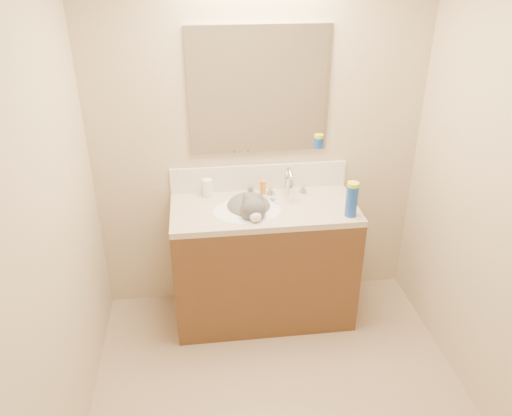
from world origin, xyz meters
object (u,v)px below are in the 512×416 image
object	(u,v)px
amber_bottle	(263,187)
spray_can	(352,201)
cat	(250,211)
silver_jar	(250,190)
vanity_cabinet	(264,265)
pill_bottle	(207,188)
basin	(246,220)
faucet	(288,184)

from	to	relation	value
amber_bottle	spray_can	size ratio (longest dim) A/B	0.48
cat	silver_jar	distance (m)	0.21
cat	vanity_cabinet	bearing A→B (deg)	-3.10
vanity_cabinet	pill_bottle	bearing A→B (deg)	150.55
basin	pill_bottle	size ratio (longest dim) A/B	3.73
faucet	amber_bottle	xyz separation A→B (m)	(-0.16, 0.05, -0.04)
basin	amber_bottle	distance (m)	0.28
cat	pill_bottle	xyz separation A→B (m)	(-0.26, 0.20, 0.08)
silver_jar	spray_can	size ratio (longest dim) A/B	0.29
vanity_cabinet	silver_jar	size ratio (longest dim) A/B	20.61
pill_bottle	amber_bottle	size ratio (longest dim) A/B	1.25
faucet	spray_can	bearing A→B (deg)	-43.74
basin	faucet	size ratio (longest dim) A/B	1.61
pill_bottle	spray_can	bearing A→B (deg)	-23.80
vanity_cabinet	spray_can	distance (m)	0.78
pill_bottle	spray_can	world-z (taller)	spray_can
basin	cat	size ratio (longest dim) A/B	1.03
basin	silver_jar	distance (m)	0.25
faucet	amber_bottle	distance (m)	0.17
faucet	silver_jar	distance (m)	0.26
basin	cat	bearing A→B (deg)	46.38
silver_jar	amber_bottle	world-z (taller)	amber_bottle
basin	cat	world-z (taller)	cat
cat	spray_can	bearing A→B (deg)	-21.21
vanity_cabinet	cat	bearing A→B (deg)	-178.41
pill_bottle	spray_can	size ratio (longest dim) A/B	0.60
spray_can	pill_bottle	bearing A→B (deg)	156.20
cat	amber_bottle	bearing A→B (deg)	55.17
pill_bottle	silver_jar	xyz separation A→B (m)	(0.29, -0.00, -0.03)
vanity_cabinet	amber_bottle	size ratio (longest dim) A/B	12.41
pill_bottle	amber_bottle	xyz separation A→B (m)	(0.37, -0.01, -0.01)
vanity_cabinet	amber_bottle	distance (m)	0.53
vanity_cabinet	silver_jar	xyz separation A→B (m)	(-0.07, 0.20, 0.48)
silver_jar	amber_bottle	xyz separation A→B (m)	(0.08, -0.01, 0.02)
vanity_cabinet	basin	world-z (taller)	basin
cat	pill_bottle	world-z (taller)	cat
basin	silver_jar	bearing A→B (deg)	76.87
vanity_cabinet	cat	world-z (taller)	cat
amber_bottle	faucet	bearing A→B (deg)	-17.87
amber_bottle	pill_bottle	bearing A→B (deg)	178.27
amber_bottle	spray_can	world-z (taller)	spray_can
vanity_cabinet	basin	xyz separation A→B (m)	(-0.12, -0.03, 0.38)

